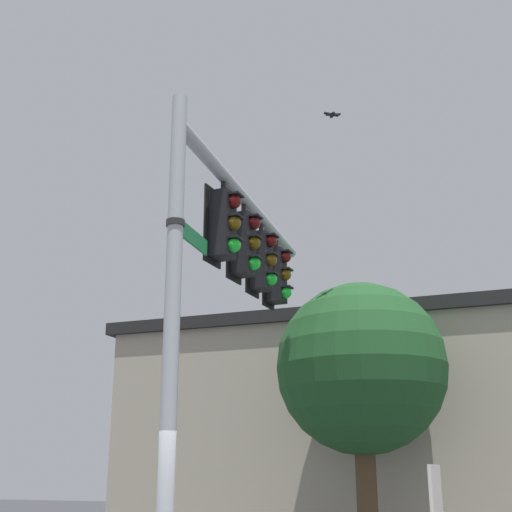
{
  "coord_description": "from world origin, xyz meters",
  "views": [
    {
      "loc": [
        7.24,
        4.31,
        2.03
      ],
      "look_at": [
        -3.41,
        -0.39,
        5.64
      ],
      "focal_mm": 49.29,
      "sensor_mm": 36.0,
      "label": 1
    }
  ],
  "objects": [
    {
      "name": "tree_by_storefront",
      "position": [
        -6.33,
        0.6,
        4.01
      ],
      "size": [
        3.38,
        3.38,
        5.72
      ],
      "color": "#4C3823",
      "rests_on": "ground"
    },
    {
      "name": "traffic_light_nearest_pole",
      "position": [
        -1.72,
        -0.18,
        5.64
      ],
      "size": [
        0.54,
        0.49,
        1.31
      ],
      "color": "black"
    },
    {
      "name": "signal_pole",
      "position": [
        0.0,
        0.0,
        3.43
      ],
      "size": [
        0.2,
        0.2,
        6.86
      ],
      "primitive_type": "cylinder",
      "color": "#ADB2B7",
      "rests_on": "ground"
    },
    {
      "name": "traffic_light_mid_inner",
      "position": [
        -2.72,
        -0.29,
        5.64
      ],
      "size": [
        0.54,
        0.49,
        1.31
      ],
      "color": "black"
    },
    {
      "name": "traffic_light_mid_outer",
      "position": [
        -3.71,
        -0.4,
        5.64
      ],
      "size": [
        0.54,
        0.49,
        1.31
      ],
      "color": "black"
    },
    {
      "name": "traffic_light_arm_end",
      "position": [
        -4.71,
        -0.52,
        5.64
      ],
      "size": [
        0.54,
        0.49,
        1.31
      ],
      "color": "black"
    },
    {
      "name": "storefront_building",
      "position": [
        -11.15,
        -0.54,
        2.86
      ],
      "size": [
        8.27,
        12.19,
        5.69
      ],
      "color": "#A89E89",
      "rests_on": "ground"
    },
    {
      "name": "bird_flying",
      "position": [
        -4.65,
        0.7,
        8.76
      ],
      "size": [
        0.25,
        0.31,
        0.08
      ],
      "color": "black"
    },
    {
      "name": "mast_arm",
      "position": [
        -2.93,
        -0.33,
        6.44
      ],
      "size": [
        5.88,
        0.88,
        0.21
      ],
      "primitive_type": "cylinder",
      "rotation": [
        0.0,
        1.57,
        3.26
      ],
      "color": "#ADB2B7"
    },
    {
      "name": "street_name_sign",
      "position": [
        -0.35,
        -0.04,
        5.06
      ],
      "size": [
        1.19,
        0.26,
        0.22
      ],
      "color": "#147238"
    }
  ]
}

